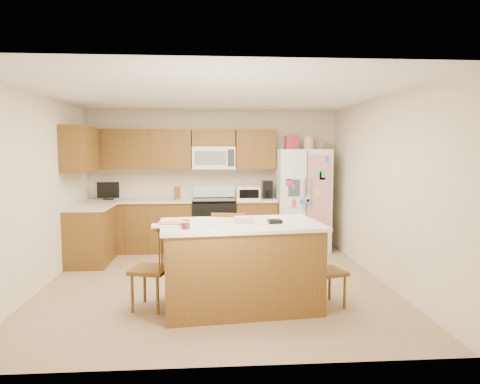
{
  "coord_description": "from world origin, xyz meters",
  "views": [
    {
      "loc": [
        -0.08,
        -5.62,
        1.78
      ],
      "look_at": [
        0.35,
        0.35,
        1.2
      ],
      "focal_mm": 32.0,
      "sensor_mm": 36.0,
      "label": 1
    }
  ],
  "objects": [
    {
      "name": "windsor_chair_back",
      "position": [
        0.18,
        -0.33,
        0.48
      ],
      "size": [
        0.52,
        0.51,
        1.02
      ],
      "color": "brown",
      "rests_on": "ground"
    },
    {
      "name": "ground",
      "position": [
        0.0,
        0.0,
        0.0
      ],
      "size": [
        4.5,
        4.5,
        0.0
      ],
      "primitive_type": "plane",
      "color": "#8D6A52",
      "rests_on": "ground"
    },
    {
      "name": "windsor_chair_right",
      "position": [
        1.24,
        -0.94,
        0.41
      ],
      "size": [
        0.45,
        0.46,
        0.86
      ],
      "color": "brown",
      "rests_on": "ground"
    },
    {
      "name": "stove",
      "position": [
        0.0,
        1.94,
        0.47
      ],
      "size": [
        0.76,
        0.65,
        1.13
      ],
      "color": "black",
      "rests_on": "ground"
    },
    {
      "name": "cabinetry",
      "position": [
        -0.98,
        1.79,
        0.91
      ],
      "size": [
        3.36,
        1.56,
        2.15
      ],
      "color": "brown",
      "rests_on": "ground"
    },
    {
      "name": "windsor_chair_left",
      "position": [
        -0.72,
        -0.87,
        0.45
      ],
      "size": [
        0.49,
        0.5,
        0.96
      ],
      "color": "brown",
      "rests_on": "ground"
    },
    {
      "name": "island",
      "position": [
        0.26,
        -0.9,
        0.49
      ],
      "size": [
        1.91,
        1.21,
        1.06
      ],
      "color": "brown",
      "rests_on": "ground"
    },
    {
      "name": "refrigerator",
      "position": [
        1.57,
        1.87,
        0.92
      ],
      "size": [
        0.9,
        0.79,
        2.04
      ],
      "color": "white",
      "rests_on": "ground"
    },
    {
      "name": "room_shell",
      "position": [
        0.0,
        0.0,
        1.44
      ],
      "size": [
        4.6,
        4.6,
        2.52
      ],
      "color": "beige",
      "rests_on": "ground"
    }
  ]
}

